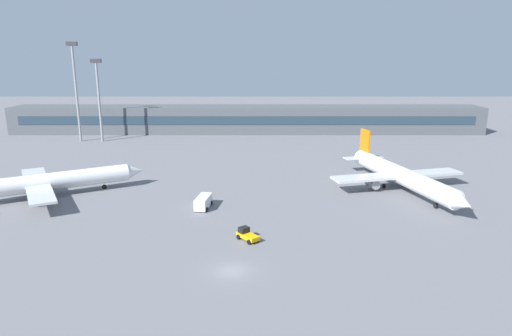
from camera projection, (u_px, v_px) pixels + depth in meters
name	position (u px, v px, depth m)	size (l,w,h in m)	color
ground_plane	(242.00, 182.00, 93.90)	(400.00, 400.00, 0.00)	slate
terminal_building	(248.00, 119.00, 153.24)	(159.12, 12.13, 9.00)	#4C5156
airplane_near	(45.00, 182.00, 83.16)	(34.08, 24.78, 9.31)	white
airplane_mid	(402.00, 176.00, 87.41)	(27.36, 38.55, 9.68)	white
baggage_tug_yellow	(247.00, 235.00, 64.20)	(3.48, 3.71, 1.75)	#F2B20C
service_van_white	(204.00, 202.00, 77.62)	(2.91, 5.44, 2.08)	white
floodlight_tower_west	(76.00, 86.00, 134.30)	(3.20, 0.80, 29.75)	gray
floodlight_tower_east	(99.00, 94.00, 134.75)	(3.20, 0.80, 24.87)	gray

